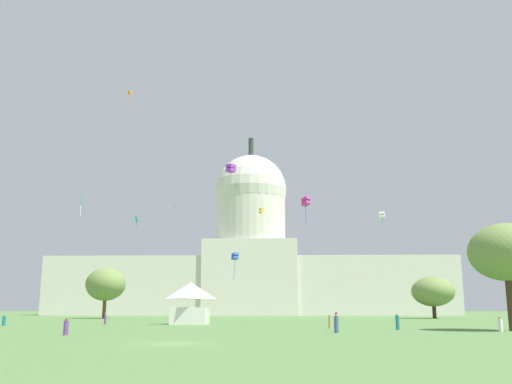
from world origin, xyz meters
The scene contains 25 objects.
ground_plane centered at (0.00, 0.00, 0.00)m, with size 800.00×800.00×0.00m, color #567F42.
capitol_building centered at (-1.05, 154.82, 17.49)m, with size 135.41×24.91×61.99m.
event_tent centered at (-5.54, 45.20, 3.10)m, with size 5.53×5.24×6.04m.
tree_east_far centered at (31.34, 21.72, 8.09)m, with size 9.46×10.28×11.17m.
tree_west_mid centered at (-31.78, 90.65, 7.65)m, with size 13.50×13.86×11.41m.
tree_east_mid centered at (43.18, 93.02, 6.04)m, with size 10.22×11.44×9.45m.
person_purple_aisle_center centered at (-17.88, 44.84, 0.76)m, with size 0.46×0.46×1.62m.
person_purple_lawn_far_right centered at (-11.33, 11.14, 0.66)m, with size 0.61×0.61×1.48m.
person_teal_near_tree_east centered at (-29.46, 37.70, 0.66)m, with size 0.57×0.57×1.48m.
person_denim_lawn_far_left centered at (12.71, 16.84, 0.80)m, with size 0.57×0.57×1.75m.
person_tan_front_right centered at (13.33, 29.27, 0.74)m, with size 0.51×0.51×1.63m.
person_white_mid_center centered at (29.19, 19.41, 0.68)m, with size 0.62×0.62×1.52m.
person_maroon_mid_right centered at (16.77, 54.33, 0.81)m, with size 0.58×0.58×1.78m.
person_teal_near_tent centered at (20.24, 24.88, 0.80)m, with size 0.50×0.50×1.76m.
kite_black_mid centered at (-2.32, 95.24, 31.72)m, with size 0.17×1.16×3.67m.
kite_white_low centered at (25.01, 55.15, 17.60)m, with size 1.14×1.19×2.18m.
kite_turquoise_low centered at (-21.33, 41.41, 17.63)m, with size 0.52×1.09×2.99m.
kite_blue_low centered at (0.31, 55.71, 10.79)m, with size 1.37×1.40×4.47m.
kite_orange_high centered at (-22.32, 68.84, 45.29)m, with size 0.92×0.92×3.79m.
kite_magenta_low centered at (11.59, 43.10, 17.72)m, with size 1.52×1.51×3.99m.
kite_cyan_mid centered at (-21.21, 74.25, 19.94)m, with size 0.81×0.77×2.57m.
kite_violet_mid centered at (1.05, 35.19, 20.84)m, with size 1.44×1.44×1.04m.
kite_pink_low centered at (30.68, 118.70, 11.77)m, with size 0.60×1.07×0.98m.
kite_gold_mid centered at (4.23, 82.85, 23.31)m, with size 1.38×1.37×3.18m.
kite_red_mid centered at (-20.83, 117.62, 30.46)m, with size 1.10×1.42×0.33m.
Camera 1 is at (6.73, -38.48, 2.31)m, focal length 39.45 mm.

